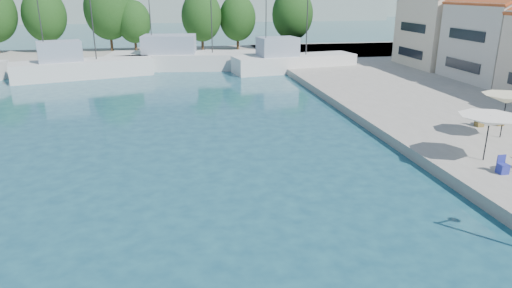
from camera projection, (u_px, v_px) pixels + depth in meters
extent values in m
cube|color=gray|center=(157.00, 56.00, 60.69)|extent=(90.00, 16.00, 0.60)
cube|color=beige|center=(505.00, 42.00, 41.73)|extent=(8.00, 8.50, 7.00)
cube|color=beige|center=(449.00, 31.00, 50.04)|extent=(8.60, 8.50, 7.50)
cube|color=silver|center=(84.00, 71.00, 47.20)|extent=(14.19, 7.07, 2.20)
cube|color=#8592A4|center=(60.00, 51.00, 45.68)|extent=(4.70, 3.74, 2.00)
cylinder|color=#2D2D2D|center=(92.00, 19.00, 46.15)|extent=(0.12, 0.12, 8.00)
cylinder|color=#2D2D2D|center=(42.00, 31.00, 44.48)|extent=(0.10, 0.10, 6.00)
cube|color=silver|center=(196.00, 62.00, 52.81)|extent=(20.03, 7.58, 2.20)
cube|color=#8592A4|center=(169.00, 44.00, 51.99)|extent=(6.32, 4.64, 2.00)
cylinder|color=#2D2D2D|center=(211.00, 17.00, 51.29)|extent=(0.12, 0.12, 8.00)
cylinder|color=#2D2D2D|center=(151.00, 26.00, 51.26)|extent=(0.10, 0.10, 6.00)
cube|color=silver|center=(294.00, 65.00, 50.84)|extent=(14.17, 5.78, 2.20)
cube|color=#8592A4|center=(278.00, 47.00, 49.51)|extent=(4.52, 3.39, 2.00)
cylinder|color=#2D2D2D|center=(307.00, 17.00, 49.67)|extent=(0.12, 0.12, 8.00)
cylinder|color=#2D2D2D|center=(266.00, 28.00, 48.43)|extent=(0.10, 0.10, 6.00)
cylinder|color=#3F2B19|center=(48.00, 38.00, 62.05)|extent=(0.36, 0.36, 3.74)
ellipsoid|color=#193D13|center=(44.00, 15.00, 61.10)|extent=(5.68, 5.68, 7.10)
cylinder|color=#3F2B19|center=(111.00, 35.00, 63.13)|extent=(0.36, 0.36, 4.26)
ellipsoid|color=#193D13|center=(108.00, 10.00, 62.05)|extent=(6.47, 6.47, 8.09)
cylinder|color=#3F2B19|center=(135.00, 40.00, 63.29)|extent=(0.36, 0.36, 3.04)
ellipsoid|color=#193D13|center=(134.00, 22.00, 62.51)|extent=(4.62, 4.62, 5.77)
cylinder|color=#3F2B19|center=(202.00, 38.00, 63.29)|extent=(0.36, 0.36, 3.60)
ellipsoid|color=#193D13|center=(202.00, 16.00, 62.37)|extent=(5.47, 5.47, 6.84)
cylinder|color=#3F2B19|center=(238.00, 37.00, 64.78)|extent=(0.36, 0.36, 3.36)
ellipsoid|color=#193D13|center=(238.00, 18.00, 63.92)|extent=(5.11, 5.11, 6.38)
cylinder|color=#3F2B19|center=(292.00, 36.00, 64.51)|extent=(0.36, 0.36, 3.75)
ellipsoid|color=#193D13|center=(293.00, 14.00, 63.55)|extent=(5.70, 5.70, 7.13)
cylinder|color=black|center=(487.00, 138.00, 22.12)|extent=(0.06, 0.06, 2.27)
cone|color=white|center=(490.00, 121.00, 21.84)|extent=(2.96, 2.96, 0.50)
cylinder|color=black|center=(504.00, 116.00, 25.58)|extent=(0.06, 0.06, 2.49)
cone|color=beige|center=(507.00, 99.00, 25.27)|extent=(2.66, 2.66, 0.50)
cube|color=#252E96|center=(503.00, 169.00, 20.76)|extent=(0.42, 0.42, 0.46)
cylinder|color=black|center=(490.00, 120.00, 28.08)|extent=(0.06, 0.06, 0.74)
cylinder|color=tan|center=(491.00, 114.00, 27.96)|extent=(0.70, 0.70, 0.04)
cube|color=brown|center=(500.00, 122.00, 28.25)|extent=(0.42, 0.42, 0.46)
cube|color=brown|center=(479.00, 123.00, 28.00)|extent=(0.42, 0.42, 0.46)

